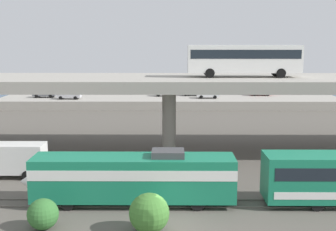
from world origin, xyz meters
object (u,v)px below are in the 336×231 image
Objects in this scene: parked_car_1 at (192,92)px; parked_car_3 at (165,92)px; parked_car_2 at (260,92)px; parked_car_5 at (69,95)px; transit_bus_on_overpass at (244,58)px; train_locomotive at (124,176)px; service_truck_west at (9,159)px; parked_car_4 at (45,93)px; parked_car_0 at (208,94)px.

parked_car_1 is 5.43m from parked_car_3.
parked_car_2 is 1.03× the size of parked_car_3.
parked_car_3 is at bearing -165.53° from parked_car_5.
transit_bus_on_overpass is at bearing 129.15° from parked_car_5.
service_truck_west is at bearing -31.28° from train_locomotive.
parked_car_4 is (-31.48, 34.70, -7.96)m from transit_bus_on_overpass.
transit_bus_on_overpass is at bearing 132.22° from parked_car_4.
parked_car_4 is at bearing -68.24° from train_locomotive.
parked_car_1 reaches higher than service_truck_west.
transit_bus_on_overpass is 2.98× the size of parked_car_3.
service_truck_west is 50.42m from parked_car_1.
parked_car_1 is at bearing -178.74° from parked_car_2.
train_locomotive is 50.57m from parked_car_5.
train_locomotive is 3.80× the size of parked_car_4.
parked_car_3 is 0.96× the size of parked_car_4.
parked_car_1 is at bearing -166.96° from parked_car_5.
parked_car_2 is at bearing -171.21° from parked_car_5.
parked_car_3 is at bearing -76.25° from transit_bus_on_overpass.
parked_car_2 and parked_car_5 have the same top height.
parked_car_5 is (-15.07, 48.27, 0.19)m from train_locomotive.
service_truck_west is (-22.33, -9.19, -8.70)m from transit_bus_on_overpass.
parked_car_5 reaches higher than service_truck_west.
parked_car_0 and parked_car_1 have the same top height.
parked_car_1 is at bearing -98.13° from train_locomotive.
train_locomotive is at bearing -111.15° from parked_car_2.
transit_bus_on_overpass reaches higher than service_truck_west.
parked_car_0 is (10.27, 49.62, 0.18)m from train_locomotive.
transit_bus_on_overpass is at bearing -157.64° from service_truck_west.
train_locomotive is at bearing 54.60° from transit_bus_on_overpass.
parked_car_3 is (-5.38, -0.79, -0.00)m from parked_car_1.
parked_car_1 is 1.02× the size of parked_car_4.
train_locomotive is 54.47m from parked_car_4.
transit_bus_on_overpass reaches higher than parked_car_5.
parked_car_1 is 1.07× the size of parked_car_3.
parked_car_3 is (-18.55, -1.07, 0.00)m from parked_car_2.
parked_car_2 is 36.32m from parked_car_5.
parked_car_4 is at bearing -173.97° from parked_car_1.
parked_car_0 and parked_car_4 have the same top height.
transit_bus_on_overpass is 39.91m from parked_car_2.
train_locomotive is at bearing -98.13° from parked_car_1.
parked_car_1 and parked_car_4 have the same top height.
parked_car_1 is 13.18m from parked_car_2.
parked_car_2 is 0.98× the size of parked_car_4.
parked_car_2 is at bearing -175.49° from parked_car_4.
parked_car_3 is 17.91m from parked_car_5.
parked_car_1 is (7.65, 53.53, 0.19)m from train_locomotive.
train_locomotive reaches higher than parked_car_1.
transit_bus_on_overpass is 47.53m from parked_car_4.
parked_car_5 is at bearing 155.63° from parked_car_4.
parked_car_4 is 0.98× the size of parked_car_5.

